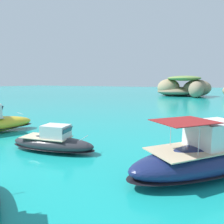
% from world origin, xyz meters
% --- Properties ---
extents(islet_large, '(24.29, 24.64, 7.41)m').
position_xyz_m(islet_large, '(0.86, 78.60, 2.83)').
color(islet_large, '#84755B').
rests_on(islet_large, ground).
extents(motorboat_charcoal, '(7.39, 3.32, 2.11)m').
position_xyz_m(motorboat_charcoal, '(1.55, 8.54, 0.71)').
color(motorboat_charcoal, '#2D2D33').
rests_on(motorboat_charcoal, ground).
extents(motorboat_navy, '(9.23, 10.20, 3.32)m').
position_xyz_m(motorboat_navy, '(12.59, 9.63, 1.05)').
color(motorboat_navy, navy).
rests_on(motorboat_navy, ground).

